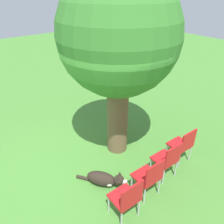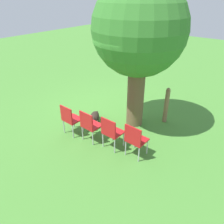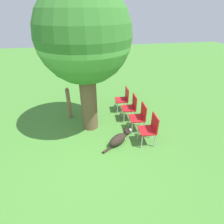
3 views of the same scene
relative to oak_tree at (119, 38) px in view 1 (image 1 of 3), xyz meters
name	(u,v)px [view 1 (image 1 of 3)]	position (x,y,z in m)	size (l,w,h in m)	color
ground_plane	(80,164)	(-0.06, -1.03, -2.64)	(30.00, 30.00, 0.00)	#478433
oak_tree	(119,38)	(0.00, 0.00, 0.00)	(2.37, 2.37, 3.88)	brown
dog	(105,179)	(0.75, -0.94, -2.48)	(0.94, 0.68, 0.40)	#2D231C
fence_post	(121,110)	(-0.65, 0.68, -2.08)	(0.13, 0.13, 1.10)	#846647
red_chair_0	(127,197)	(1.55, -1.07, -2.13)	(0.43, 0.45, 0.88)	red
red_chair_1	(150,176)	(1.46, -0.44, -2.13)	(0.43, 0.45, 0.88)	red
red_chair_2	(168,158)	(1.36, 0.19, -2.13)	(0.43, 0.45, 0.88)	red
red_chair_3	(183,144)	(1.27, 0.82, -2.13)	(0.43, 0.45, 0.88)	red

